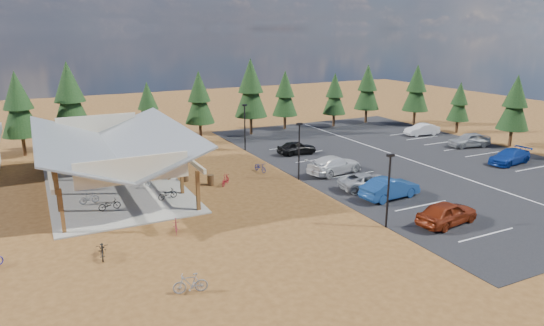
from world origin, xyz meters
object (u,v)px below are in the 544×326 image
(lamp_post_2, at_px, (245,124))
(bike_14, at_px, (260,167))
(bike_7, at_px, (129,157))
(bike_11, at_px, (176,226))
(lamp_post_0, at_px, (389,186))
(bike_pavilion, at_px, (112,144))
(car_7, at_px, (510,157))
(bike_1, at_px, (89,198))
(car_3, at_px, (334,165))
(car_2, at_px, (368,181))
(car_1, at_px, (390,188))
(bike_15, at_px, (225,180))
(bike_2, at_px, (85,185))
(bike_4, at_px, (167,194))
(bike_6, at_px, (146,174))
(trash_bin_1, at_px, (185,176))
(bike_13, at_px, (190,283))
(car_9, at_px, (422,130))
(car_0, at_px, (447,213))
(bike_5, at_px, (143,182))
(trash_bin_0, at_px, (211,180))
(car_4, at_px, (297,148))
(car_8, at_px, (469,140))
(bike_8, at_px, (102,250))
(bike_3, at_px, (86,169))

(lamp_post_2, height_order, bike_14, lamp_post_2)
(bike_7, xyz_separation_m, bike_14, (10.41, -9.00, -0.11))
(bike_11, bearing_deg, lamp_post_0, -8.84)
(bike_pavilion, relative_size, car_7, 3.86)
(bike_1, xyz_separation_m, car_3, (21.33, -1.41, 0.32))
(car_2, height_order, car_3, car_3)
(car_1, bearing_deg, bike_15, 43.82)
(bike_2, distance_m, bike_7, 9.12)
(bike_4, height_order, bike_6, bike_6)
(bike_4, xyz_separation_m, car_3, (15.72, 0.26, 0.35))
(trash_bin_1, relative_size, bike_13, 0.50)
(car_7, bearing_deg, car_9, 165.52)
(car_0, distance_m, car_7, 19.36)
(bike_6, distance_m, car_7, 35.19)
(lamp_post_0, height_order, bike_2, lamp_post_0)
(bike_5, relative_size, bike_13, 0.95)
(trash_bin_0, bearing_deg, lamp_post_0, -61.82)
(bike_7, xyz_separation_m, car_4, (16.63, -4.89, 0.19))
(bike_1, bearing_deg, car_3, -101.14)
(bike_7, bearing_deg, car_8, -109.05)
(car_0, bearing_deg, car_3, -7.66)
(trash_bin_0, distance_m, bike_11, 10.17)
(bike_14, xyz_separation_m, car_3, (5.86, -3.65, 0.41))
(car_0, height_order, car_1, car_1)
(bike_8, distance_m, bike_11, 5.10)
(bike_pavilion, bearing_deg, bike_15, -22.48)
(bike_5, distance_m, car_9, 36.43)
(lamp_post_0, xyz_separation_m, trash_bin_0, (-7.53, 14.05, -2.53))
(bike_13, height_order, car_8, car_8)
(trash_bin_1, height_order, car_1, car_1)
(bike_6, xyz_separation_m, car_0, (16.22, -19.31, 0.27))
(bike_2, relative_size, bike_7, 1.11)
(bike_13, distance_m, car_9, 44.23)
(bike_4, height_order, car_4, car_4)
(trash_bin_1, relative_size, bike_11, 0.59)
(bike_1, distance_m, bike_3, 8.25)
(car_7, height_order, car_9, car_7)
(bike_6, bearing_deg, bike_8, 156.51)
(bike_1, distance_m, bike_15, 11.06)
(bike_2, bearing_deg, car_4, -79.30)
(car_0, xyz_separation_m, car_9, (19.04, 22.73, -0.10))
(bike_1, xyz_separation_m, car_8, (40.86, 0.56, 0.31))
(bike_14, height_order, car_4, car_4)
(bike_5, distance_m, car_4, 17.70)
(bike_5, height_order, car_9, car_9)
(trash_bin_1, distance_m, bike_4, 5.00)
(bike_7, height_order, car_4, car_4)
(trash_bin_0, xyz_separation_m, bike_13, (-6.88, -16.34, 0.09))
(bike_11, height_order, car_8, car_8)
(bike_5, height_order, bike_8, bike_5)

